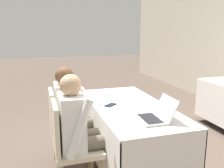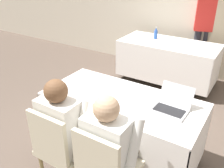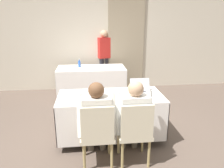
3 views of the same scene
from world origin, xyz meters
name	(u,v)px [view 2 (image 2 of 3)]	position (x,y,z in m)	size (l,w,h in m)	color
ground_plane	(121,153)	(0.00, 0.00, 0.00)	(24.00, 24.00, 0.00)	brown
wall_back	(202,1)	(0.00, 2.75, 1.35)	(12.00, 0.06, 2.70)	beige
conference_table_near	(122,113)	(0.00, 0.00, 0.56)	(1.64, 0.77, 0.74)	white
conference_table_far	(168,53)	(-0.26, 2.03, 0.56)	(1.64, 0.77, 0.74)	white
laptop	(171,106)	(0.50, 0.06, 0.78)	(0.33, 0.33, 0.21)	#B7B7BC
cell_phone	(108,105)	(-0.05, -0.20, 0.75)	(0.14, 0.16, 0.01)	black
paper_beside_laptop	(108,88)	(-0.25, 0.11, 0.74)	(0.32, 0.36, 0.00)	white
water_bottle	(156,34)	(-0.55, 2.10, 0.84)	(0.06, 0.06, 0.21)	#2D5BB7
chair_near_left	(60,147)	(-0.24, -0.69, 0.50)	(0.44, 0.44, 0.90)	tan
person_checkered_shirt	(66,127)	(-0.24, -0.59, 0.66)	(0.50, 0.52, 1.16)	#665B4C
person_white_shirt	(112,146)	(0.24, -0.59, 0.66)	(0.50, 0.52, 1.16)	#665B4C
person_red_shirt	(204,27)	(0.11, 2.72, 0.91)	(0.39, 0.30, 1.59)	#33333D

